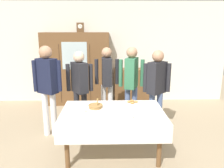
{
  "coord_description": "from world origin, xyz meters",
  "views": [
    {
      "loc": [
        -0.09,
        -3.57,
        2.01
      ],
      "look_at": [
        0.0,
        0.2,
        1.07
      ],
      "focal_mm": 36.11,
      "sensor_mm": 36.0,
      "label": 1
    }
  ],
  "objects_px": {
    "dining_table": "(113,118)",
    "bread_basket": "(96,106)",
    "bookshelf_low": "(132,86)",
    "pastry_plate": "(132,103)",
    "spoon_mid_left": "(154,117)",
    "tea_cup_mid_left": "(131,117)",
    "wall_cabinet": "(76,69)",
    "person_behind_table_right": "(80,83)",
    "person_beside_shelf": "(157,84)",
    "person_by_cabinet": "(107,77)",
    "spoon_center": "(143,112)",
    "spoon_far_left": "(91,119)",
    "person_near_right_end": "(131,79)",
    "mantel_clock": "(80,27)",
    "tea_cup_mid_right": "(104,111)",
    "person_behind_table_left": "(47,82)",
    "tea_cup_far_right": "(83,110)",
    "book_stack": "(132,67)"
  },
  "relations": [
    {
      "from": "tea_cup_far_right",
      "to": "tea_cup_mid_left",
      "type": "xyz_separation_m",
      "value": [
        0.72,
        -0.27,
        -0.0
      ]
    },
    {
      "from": "bread_basket",
      "to": "person_by_cabinet",
      "type": "distance_m",
      "value": 1.25
    },
    {
      "from": "mantel_clock",
      "to": "person_near_right_end",
      "type": "height_order",
      "value": "mantel_clock"
    },
    {
      "from": "mantel_clock",
      "to": "pastry_plate",
      "type": "distance_m",
      "value": 2.76
    },
    {
      "from": "book_stack",
      "to": "pastry_plate",
      "type": "relative_size",
      "value": 0.79
    },
    {
      "from": "dining_table",
      "to": "person_behind_table_right",
      "type": "xyz_separation_m",
      "value": [
        -0.62,
        0.95,
        0.33
      ]
    },
    {
      "from": "bookshelf_low",
      "to": "spoon_far_left",
      "type": "distance_m",
      "value": 3.06
    },
    {
      "from": "tea_cup_mid_right",
      "to": "bread_basket",
      "type": "relative_size",
      "value": 0.54
    },
    {
      "from": "tea_cup_mid_left",
      "to": "spoon_mid_left",
      "type": "relative_size",
      "value": 1.09
    },
    {
      "from": "spoon_mid_left",
      "to": "tea_cup_mid_left",
      "type": "bearing_deg",
      "value": -171.69
    },
    {
      "from": "wall_cabinet",
      "to": "person_behind_table_right",
      "type": "relative_size",
      "value": 1.2
    },
    {
      "from": "bread_basket",
      "to": "tea_cup_mid_right",
      "type": "bearing_deg",
      "value": -53.48
    },
    {
      "from": "dining_table",
      "to": "pastry_plate",
      "type": "height_order",
      "value": "pastry_plate"
    },
    {
      "from": "spoon_center",
      "to": "person_behind_table_left",
      "type": "distance_m",
      "value": 1.83
    },
    {
      "from": "tea_cup_mid_left",
      "to": "spoon_mid_left",
      "type": "distance_m",
      "value": 0.37
    },
    {
      "from": "tea_cup_mid_right",
      "to": "mantel_clock",
      "type": "bearing_deg",
      "value": 103.48
    },
    {
      "from": "tea_cup_mid_left",
      "to": "spoon_mid_left",
      "type": "bearing_deg",
      "value": 8.31
    },
    {
      "from": "mantel_clock",
      "to": "person_beside_shelf",
      "type": "xyz_separation_m",
      "value": [
        1.61,
        -1.8,
        -1.04
      ]
    },
    {
      "from": "tea_cup_far_right",
      "to": "person_beside_shelf",
      "type": "xyz_separation_m",
      "value": [
        1.32,
        0.78,
        0.23
      ]
    },
    {
      "from": "person_behind_table_right",
      "to": "person_by_cabinet",
      "type": "distance_m",
      "value": 0.71
    },
    {
      "from": "tea_cup_far_right",
      "to": "person_behind_table_left",
      "type": "relative_size",
      "value": 0.08
    },
    {
      "from": "bookshelf_low",
      "to": "spoon_mid_left",
      "type": "relative_size",
      "value": 8.05
    },
    {
      "from": "wall_cabinet",
      "to": "pastry_plate",
      "type": "xyz_separation_m",
      "value": [
        1.26,
        -2.17,
        -0.22
      ]
    },
    {
      "from": "tea_cup_mid_left",
      "to": "spoon_far_left",
      "type": "height_order",
      "value": "tea_cup_mid_left"
    },
    {
      "from": "tea_cup_mid_left",
      "to": "person_behind_table_right",
      "type": "bearing_deg",
      "value": 125.95
    },
    {
      "from": "tea_cup_far_right",
      "to": "spoon_far_left",
      "type": "xyz_separation_m",
      "value": [
        0.14,
        -0.27,
        -0.02
      ]
    },
    {
      "from": "pastry_plate",
      "to": "bookshelf_low",
      "type": "bearing_deg",
      "value": 83.72
    },
    {
      "from": "person_near_right_end",
      "to": "mantel_clock",
      "type": "bearing_deg",
      "value": 128.99
    },
    {
      "from": "person_behind_table_left",
      "to": "person_by_cabinet",
      "type": "relative_size",
      "value": 1.06
    },
    {
      "from": "wall_cabinet",
      "to": "spoon_mid_left",
      "type": "xyz_separation_m",
      "value": [
        1.52,
        -2.79,
        -0.23
      ]
    },
    {
      "from": "wall_cabinet",
      "to": "book_stack",
      "type": "distance_m",
      "value": 1.51
    },
    {
      "from": "wall_cabinet",
      "to": "person_behind_table_left",
      "type": "xyz_separation_m",
      "value": [
        -0.28,
        -1.88,
        0.09
      ]
    },
    {
      "from": "bookshelf_low",
      "to": "pastry_plate",
      "type": "xyz_separation_m",
      "value": [
        -0.24,
        -2.22,
        0.27
      ]
    },
    {
      "from": "pastry_plate",
      "to": "tea_cup_far_right",
      "type": "bearing_deg",
      "value": -153.54
    },
    {
      "from": "book_stack",
      "to": "tea_cup_mid_left",
      "type": "bearing_deg",
      "value": -96.83
    },
    {
      "from": "book_stack",
      "to": "tea_cup_far_right",
      "type": "height_order",
      "value": "book_stack"
    },
    {
      "from": "tea_cup_mid_left",
      "to": "bread_basket",
      "type": "distance_m",
      "value": 0.7
    },
    {
      "from": "tea_cup_mid_left",
      "to": "person_beside_shelf",
      "type": "xyz_separation_m",
      "value": [
        0.6,
        1.05,
        0.23
      ]
    },
    {
      "from": "spoon_mid_left",
      "to": "spoon_far_left",
      "type": "xyz_separation_m",
      "value": [
        -0.95,
        -0.06,
        0.0
      ]
    },
    {
      "from": "person_beside_shelf",
      "to": "person_by_cabinet",
      "type": "bearing_deg",
      "value": 146.39
    },
    {
      "from": "person_near_right_end",
      "to": "person_behind_table_left",
      "type": "height_order",
      "value": "person_behind_table_left"
    },
    {
      "from": "spoon_far_left",
      "to": "bookshelf_low",
      "type": "bearing_deg",
      "value": 72.17
    },
    {
      "from": "person_by_cabinet",
      "to": "tea_cup_mid_right",
      "type": "bearing_deg",
      "value": -91.97
    },
    {
      "from": "bread_basket",
      "to": "person_beside_shelf",
      "type": "height_order",
      "value": "person_beside_shelf"
    },
    {
      "from": "bookshelf_low",
      "to": "dining_table",
      "type": "bearing_deg",
      "value": -102.89
    },
    {
      "from": "spoon_center",
      "to": "bookshelf_low",
      "type": "bearing_deg",
      "value": 87.25
    },
    {
      "from": "wall_cabinet",
      "to": "person_behind_table_left",
      "type": "height_order",
      "value": "wall_cabinet"
    },
    {
      "from": "person_beside_shelf",
      "to": "person_by_cabinet",
      "type": "distance_m",
      "value": 1.14
    },
    {
      "from": "dining_table",
      "to": "spoon_center",
      "type": "bearing_deg",
      "value": -1.49
    },
    {
      "from": "dining_table",
      "to": "bread_basket",
      "type": "height_order",
      "value": "bread_basket"
    }
  ]
}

